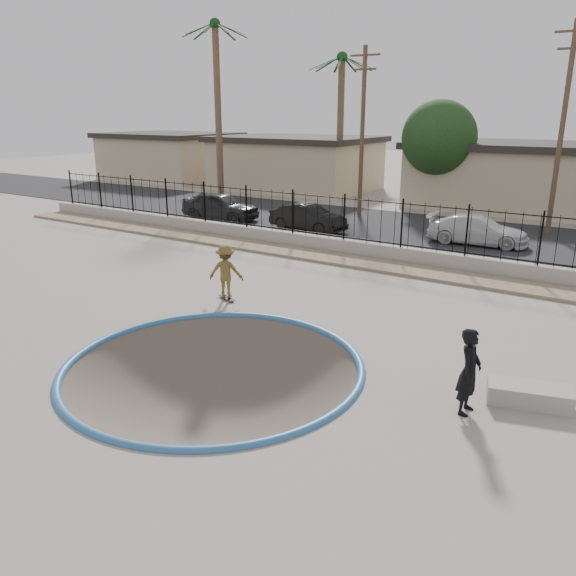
{
  "coord_description": "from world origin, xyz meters",
  "views": [
    {
      "loc": [
        7.9,
        -10.04,
        5.67
      ],
      "look_at": [
        0.12,
        2.0,
        1.14
      ],
      "focal_mm": 35.0,
      "sensor_mm": 36.0,
      "label": 1
    }
  ],
  "objects_px": {
    "videographer": "(469,372)",
    "car_c": "(478,230)",
    "car_b": "(308,218)",
    "car_a": "(220,206)",
    "skateboard": "(227,298)",
    "skater": "(226,274)",
    "concrete_ledge": "(529,395)"
  },
  "relations": [
    {
      "from": "skater",
      "to": "car_b",
      "type": "height_order",
      "value": "skater"
    },
    {
      "from": "skater",
      "to": "skateboard",
      "type": "height_order",
      "value": "skater"
    },
    {
      "from": "skater",
      "to": "car_c",
      "type": "relative_size",
      "value": 0.39
    },
    {
      "from": "car_a",
      "to": "car_c",
      "type": "distance_m",
      "value": 13.41
    },
    {
      "from": "videographer",
      "to": "car_a",
      "type": "distance_m",
      "value": 21.67
    },
    {
      "from": "skater",
      "to": "car_b",
      "type": "xyz_separation_m",
      "value": [
        -3.27,
        10.43,
        -0.15
      ]
    },
    {
      "from": "videographer",
      "to": "car_a",
      "type": "xyz_separation_m",
      "value": [
        -17.12,
        13.29,
        -0.1
      ]
    },
    {
      "from": "concrete_ledge",
      "to": "car_b",
      "type": "distance_m",
      "value": 17.57
    },
    {
      "from": "videographer",
      "to": "car_a",
      "type": "relative_size",
      "value": 0.4
    },
    {
      "from": "videographer",
      "to": "car_a",
      "type": "height_order",
      "value": "videographer"
    },
    {
      "from": "car_b",
      "to": "car_c",
      "type": "relative_size",
      "value": 0.9
    },
    {
      "from": "skater",
      "to": "concrete_ledge",
      "type": "height_order",
      "value": "skater"
    },
    {
      "from": "car_a",
      "to": "car_c",
      "type": "bearing_deg",
      "value": -87.32
    },
    {
      "from": "videographer",
      "to": "car_b",
      "type": "relative_size",
      "value": 0.45
    },
    {
      "from": "skater",
      "to": "car_c",
      "type": "distance_m",
      "value": 12.85
    },
    {
      "from": "car_a",
      "to": "skater",
      "type": "bearing_deg",
      "value": -143.99
    },
    {
      "from": "concrete_ledge",
      "to": "car_c",
      "type": "height_order",
      "value": "car_c"
    },
    {
      "from": "car_a",
      "to": "car_b",
      "type": "distance_m",
      "value": 5.53
    },
    {
      "from": "skater",
      "to": "car_a",
      "type": "relative_size",
      "value": 0.39
    },
    {
      "from": "videographer",
      "to": "car_c",
      "type": "height_order",
      "value": "videographer"
    },
    {
      "from": "skater",
      "to": "concrete_ledge",
      "type": "distance_m",
      "value": 9.49
    },
    {
      "from": "concrete_ledge",
      "to": "car_b",
      "type": "bearing_deg",
      "value": 135.66
    },
    {
      "from": "car_a",
      "to": "car_b",
      "type": "xyz_separation_m",
      "value": [
        5.53,
        0.0,
        -0.09
      ]
    },
    {
      "from": "skateboard",
      "to": "car_b",
      "type": "relative_size",
      "value": 0.2
    },
    {
      "from": "car_b",
      "to": "videographer",
      "type": "bearing_deg",
      "value": -134.27
    },
    {
      "from": "car_c",
      "to": "car_a",
      "type": "bearing_deg",
      "value": 92.08
    },
    {
      "from": "car_c",
      "to": "skateboard",
      "type": "bearing_deg",
      "value": 154.67
    },
    {
      "from": "concrete_ledge",
      "to": "skater",
      "type": "bearing_deg",
      "value": 168.77
    },
    {
      "from": "skater",
      "to": "videographer",
      "type": "height_order",
      "value": "videographer"
    },
    {
      "from": "skater",
      "to": "concrete_ledge",
      "type": "relative_size",
      "value": 1.04
    },
    {
      "from": "skater",
      "to": "car_a",
      "type": "bearing_deg",
      "value": -74.28
    },
    {
      "from": "skater",
      "to": "car_a",
      "type": "xyz_separation_m",
      "value": [
        -8.81,
        10.43,
        -0.06
      ]
    }
  ]
}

